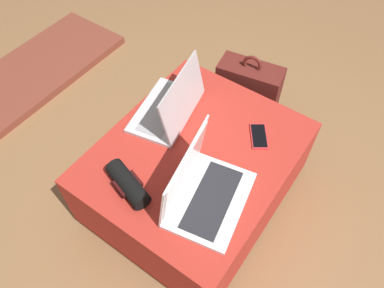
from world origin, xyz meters
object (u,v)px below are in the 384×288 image
(laptop_far, at_px, (171,106))
(wrist_brace, at_px, (128,184))
(laptop_near, at_px, (202,190))
(cell_phone, at_px, (259,136))
(backpack, at_px, (247,96))

(laptop_far, distance_m, wrist_brace, 0.41)
(laptop_near, distance_m, laptop_far, 0.44)
(laptop_far, height_order, cell_phone, laptop_far)
(cell_phone, bearing_deg, backpack, 88.32)
(laptop_near, distance_m, wrist_brace, 0.28)
(laptop_near, bearing_deg, wrist_brace, 106.59)
(cell_phone, bearing_deg, laptop_far, 160.78)
(cell_phone, relative_size, backpack, 0.32)
(wrist_brace, bearing_deg, laptop_near, -62.41)
(wrist_brace, bearing_deg, cell_phone, -29.09)
(laptop_near, relative_size, backpack, 0.84)
(backpack, bearing_deg, cell_phone, 113.42)
(cell_phone, relative_size, wrist_brace, 0.66)
(laptop_near, xyz_separation_m, laptop_far, (0.27, 0.34, -0.00))
(laptop_far, xyz_separation_m, cell_phone, (0.11, -0.38, -0.04))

